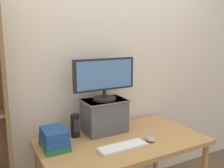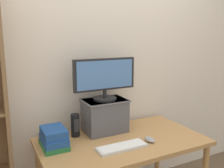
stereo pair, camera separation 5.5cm
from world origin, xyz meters
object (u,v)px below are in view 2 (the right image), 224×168
desk (122,148)px  book_stack (54,138)px  computer_monitor (105,77)px  computer_mouse (150,139)px  keyboard (122,147)px  desk_speaker (75,125)px  riser_box (105,115)px

desk → book_stack: book_stack is taller
computer_monitor → computer_mouse: (0.23, -0.36, -0.47)m
keyboard → computer_mouse: (0.26, 0.01, 0.01)m
computer_monitor → book_stack: size_ratio=2.11×
book_stack → desk_speaker: size_ratio=1.37×
desk → computer_monitor: 0.61m
computer_mouse → book_stack: bearing=160.4°
computer_monitor → desk_speaker: 0.48m
computer_mouse → desk_speaker: desk_speaker is taller
keyboard → desk_speaker: 0.46m
book_stack → desk: bearing=-12.8°
computer_monitor → book_stack: (-0.49, -0.11, -0.42)m
keyboard → desk_speaker: size_ratio=2.00×
desk → computer_monitor: (-0.05, 0.23, 0.56)m
computer_monitor → desk_speaker: size_ratio=2.88×
computer_monitor → desk: bearing=-78.4°
riser_box → keyboard: riser_box is taller
book_stack → desk_speaker: desk_speaker is taller
computer_monitor → book_stack: bearing=-167.5°
desk → keyboard: keyboard is taller
desk → book_stack: 0.57m
desk_speaker → keyboard: bearing=-58.5°
desk → computer_mouse: 0.24m
computer_mouse → desk_speaker: size_ratio=0.53×
book_stack → desk_speaker: (0.22, 0.13, 0.03)m
desk → desk_speaker: bearing=142.2°
riser_box → computer_mouse: size_ratio=3.69×
desk → desk_speaker: 0.44m
riser_box → computer_monitor: size_ratio=0.68×
riser_box → computer_mouse: (0.23, -0.36, -0.13)m
riser_box → computer_monitor: (0.00, -0.00, 0.34)m
riser_box → book_stack: 0.51m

